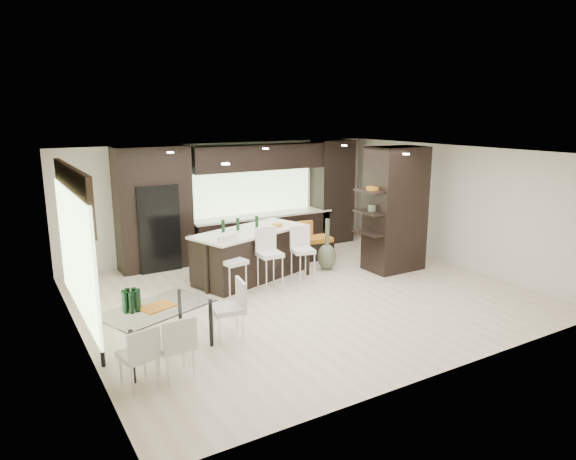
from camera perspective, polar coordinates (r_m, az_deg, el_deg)
ground at (r=9.90m, az=1.79°, el=-7.17°), size 8.00×8.00×0.00m
back_wall at (r=12.56m, az=-6.79°, el=3.44°), size 8.00×0.02×2.70m
left_wall at (r=8.16m, az=-22.59°, el=-2.67°), size 0.02×7.00×2.70m
right_wall at (r=12.12m, az=18.02°, el=2.55°), size 0.02×7.00×2.70m
ceiling at (r=9.33m, az=1.91°, el=8.60°), size 8.00×7.00×0.02m
window_left at (r=8.36m, az=-22.53°, el=-2.31°), size 0.04×3.20×1.90m
window_back at (r=12.75m, az=-4.27°, el=4.55°), size 3.40×0.04×1.20m
stone_accent at (r=8.19m, az=-22.86°, el=3.81°), size 0.08×3.00×0.80m
ceiling_spots at (r=9.54m, az=1.09°, el=8.58°), size 4.00×3.00×0.02m
back_cabinetry at (r=12.48m, az=-4.07°, el=3.44°), size 6.80×0.68×2.70m
refrigerator at (r=11.65m, az=-14.53°, el=0.36°), size 0.90×0.68×1.90m
partition_column at (r=11.40m, az=11.84°, el=2.29°), size 1.20×0.80×2.70m
kitchen_island at (r=10.73m, az=-4.22°, el=-2.68°), size 2.70×1.79×1.04m
stool_left at (r=9.70m, az=-6.02°, el=-4.73°), size 0.49×0.49×0.94m
stool_mid at (r=10.01m, az=-2.02°, el=-3.96°), size 0.47×0.47×0.99m
stool_right at (r=10.40m, az=1.66°, el=-3.44°), size 0.50×0.50×0.94m
bench at (r=12.10m, az=1.76°, el=-2.12°), size 1.41×0.67×0.52m
floor_vase at (r=11.31m, az=4.36°, el=-1.60°), size 0.45×0.45×1.15m
dining_table at (r=7.64m, az=-14.19°, el=-10.92°), size 1.73×1.34×0.73m
chair_near at (r=6.98m, az=-12.42°, el=-12.80°), size 0.46×0.46×0.82m
chair_far at (r=6.89m, az=-16.31°, el=-13.60°), size 0.50×0.50×0.77m
chair_end at (r=7.95m, az=-6.69°, el=-9.14°), size 0.54×0.54×0.86m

